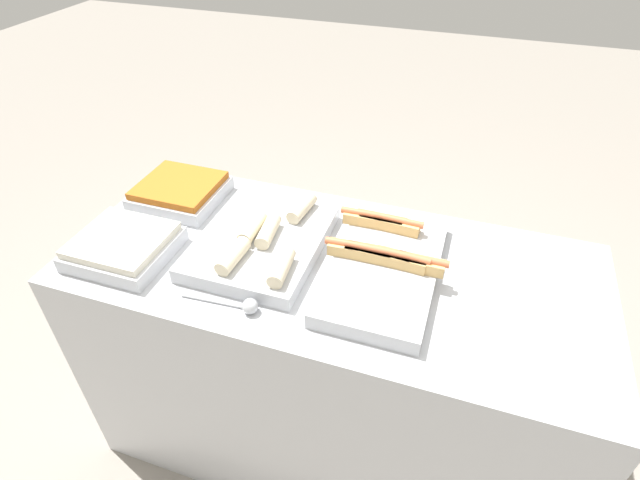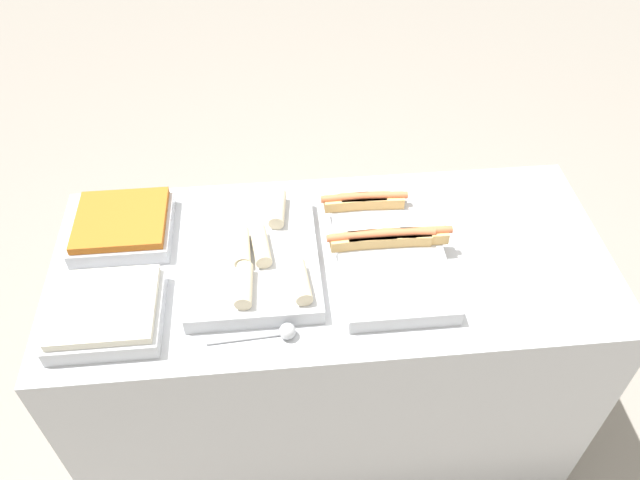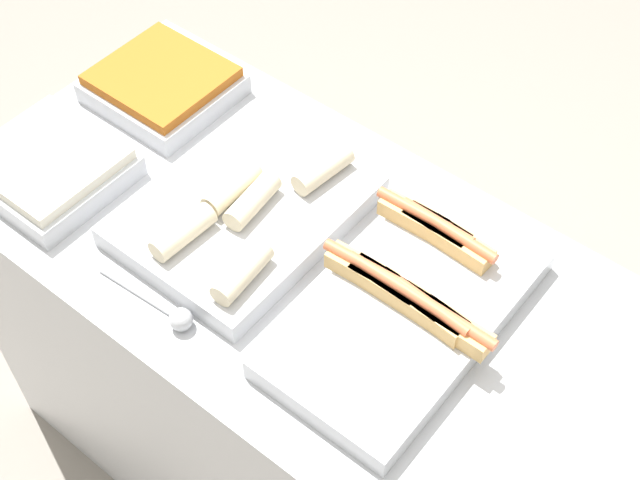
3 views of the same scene
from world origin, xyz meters
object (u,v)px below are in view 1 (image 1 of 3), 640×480
tray_hotdogs (384,262)px  tray_wraps (263,241)px  serving_spoon_near (243,305)px  tray_side_back (180,192)px  tray_side_front (124,246)px

tray_hotdogs → tray_wraps: tray_hotdogs is taller
tray_wraps → serving_spoon_near: (0.06, -0.26, -0.01)m
tray_side_back → serving_spoon_near: bearing=-43.4°
tray_side_front → tray_side_back: (0.00, 0.33, 0.00)m
tray_hotdogs → tray_side_front: (-0.78, -0.18, 0.00)m
tray_hotdogs → tray_side_front: bearing=-166.7°
tray_side_back → serving_spoon_near: (0.45, -0.42, -0.02)m
tray_side_front → serving_spoon_near: bearing=-12.0°
tray_side_front → tray_wraps: bearing=23.0°
serving_spoon_near → tray_side_front: bearing=168.0°
tray_hotdogs → tray_wraps: bearing=-177.4°
serving_spoon_near → tray_side_back: bearing=136.6°
tray_side_front → tray_side_back: same height
tray_wraps → tray_side_back: bearing=157.4°
tray_hotdogs → tray_wraps: size_ratio=1.17×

